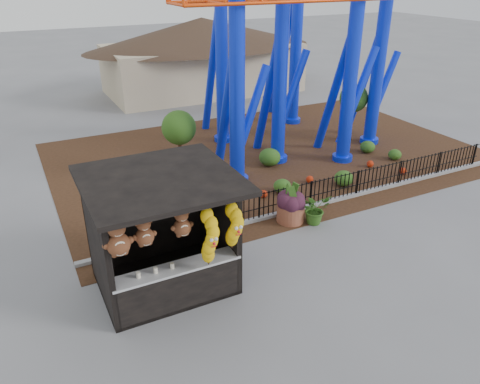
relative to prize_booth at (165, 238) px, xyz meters
name	(u,v)px	position (x,y,z in m)	size (l,w,h in m)	color
ground	(287,276)	(3.01, -0.90, -1.53)	(120.00, 120.00, 0.00)	slate
mulch_bed	(268,154)	(7.01, 7.10, -1.53)	(18.00, 12.00, 0.02)	#331E11
curb	(338,199)	(7.01, 2.10, -1.47)	(18.00, 0.18, 0.12)	gray
prize_booth	(165,238)	(0.00, 0.00, 0.00)	(3.50, 3.40, 3.12)	black
picket_fence	(360,183)	(7.91, 2.10, -1.03)	(12.20, 0.06, 1.00)	black
terracotta_planter	(291,213)	(4.69, 1.61, -1.24)	(0.90, 0.90, 0.59)	brown
planter_foliage	(291,196)	(4.69, 1.61, -0.62)	(0.70, 0.70, 0.64)	#321423
potted_plant	(315,209)	(5.33, 1.18, -1.03)	(0.91, 0.79, 1.01)	#1D5318
landscaping	(316,164)	(7.84, 4.67, -1.23)	(7.21, 3.79, 0.72)	#295017
pavilion	(202,43)	(9.01, 19.10, 1.53)	(15.00, 15.00, 4.80)	#BFAD8C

